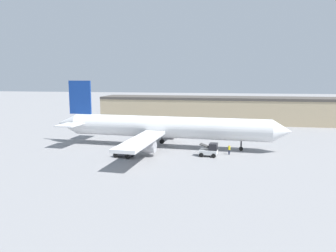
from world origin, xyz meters
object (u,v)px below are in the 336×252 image
object	(u,v)px
airplane	(163,127)
ground_crew_worker	(229,149)
baggage_tug	(125,151)
belt_loader_truck	(210,150)

from	to	relation	value
airplane	ground_crew_worker	distance (m)	13.14
baggage_tug	belt_loader_truck	distance (m)	13.81
belt_loader_truck	baggage_tug	bearing A→B (deg)	-160.11
baggage_tug	ground_crew_worker	bearing A→B (deg)	29.08
baggage_tug	belt_loader_truck	xyz separation A→B (m)	(13.45, 3.12, 0.01)
ground_crew_worker	belt_loader_truck	xyz separation A→B (m)	(-3.15, -1.90, 0.16)
airplane	ground_crew_worker	xyz separation A→B (m)	(12.15, -4.13, -2.81)
airplane	baggage_tug	xyz separation A→B (m)	(-4.44, -9.15, -2.66)
ground_crew_worker	airplane	bearing A→B (deg)	-64.21
ground_crew_worker	baggage_tug	xyz separation A→B (m)	(-16.60, -5.02, 0.15)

